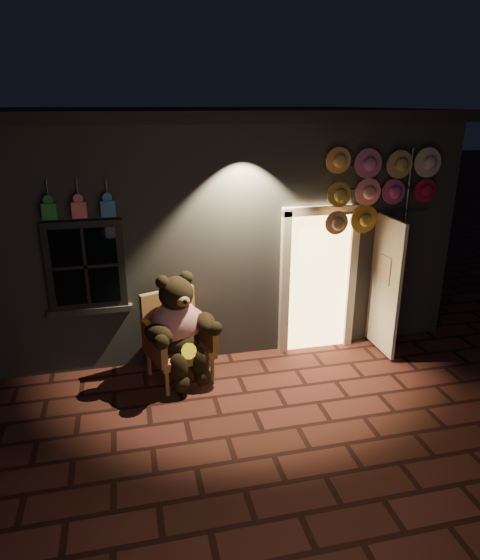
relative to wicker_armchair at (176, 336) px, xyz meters
name	(u,v)px	position (x,y,z in m)	size (l,w,h in m)	color
ground	(254,411)	(0.81, -1.07, -0.59)	(60.00, 60.00, 0.00)	#51241F
shop_building	(200,207)	(0.81, 2.91, 1.15)	(7.30, 5.95, 3.51)	slate
wicker_armchair	(176,336)	(0.00, 0.00, 0.00)	(0.98, 0.94, 1.18)	#B28C45
teddy_bear	(179,328)	(0.03, -0.15, 0.19)	(1.01, 0.93, 1.46)	#AF1218
hat_rack	(378,187)	(2.90, 0.20, 1.87)	(1.69, 0.22, 2.98)	#59595E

